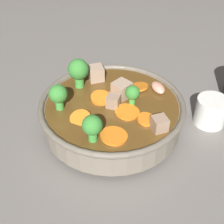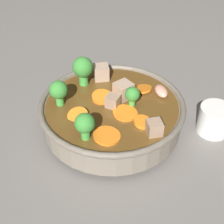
{
  "view_description": "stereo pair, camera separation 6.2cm",
  "coord_description": "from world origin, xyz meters",
  "views": [
    {
      "loc": [
        0.45,
        -0.18,
        0.44
      ],
      "look_at": [
        0.0,
        0.0,
        0.04
      ],
      "focal_mm": 50.0,
      "sensor_mm": 36.0,
      "label": 1
    },
    {
      "loc": [
        0.47,
        -0.12,
        0.44
      ],
      "look_at": [
        0.0,
        0.0,
        0.04
      ],
      "focal_mm": 50.0,
      "sensor_mm": 36.0,
      "label": 2
    }
  ],
  "objects": [
    {
      "name": "ground_plane",
      "position": [
        0.0,
        0.0,
        0.0
      ],
      "size": [
        3.0,
        3.0,
        0.0
      ],
      "primitive_type": "plane",
      "color": "slate"
    },
    {
      "name": "stirfry_bowl",
      "position": [
        -0.0,
        -0.0,
        0.04
      ],
      "size": [
        0.29,
        0.29,
        0.12
      ],
      "color": "slate",
      "rests_on": "ground_plane"
    },
    {
      "name": "tea_cup",
      "position": [
        0.06,
        0.2,
        0.03
      ],
      "size": [
        0.06,
        0.06,
        0.06
      ],
      "color": "white",
      "rests_on": "ground_plane"
    }
  ]
}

